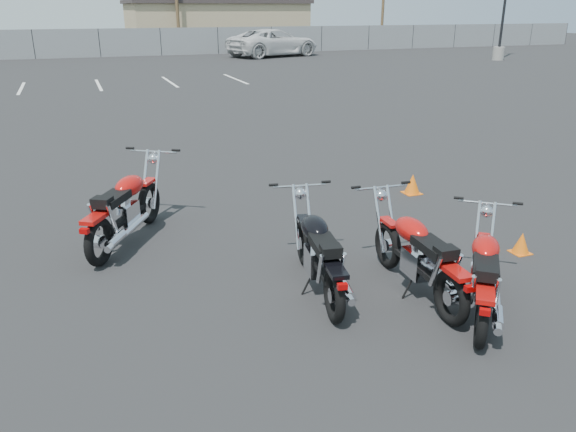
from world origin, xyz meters
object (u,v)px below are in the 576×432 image
object	(u,v)px
motorcycle_second_black	(319,253)
motorcycle_third_red	(419,255)
white_van	(274,35)
motorcycle_front_red	(126,208)
motorcycle_rear_red	(484,275)

from	to	relation	value
motorcycle_second_black	motorcycle_third_red	distance (m)	1.11
motorcycle_third_red	white_van	distance (m)	33.56
motorcycle_third_red	white_van	world-z (taller)	white_van
motorcycle_front_red	motorcycle_second_black	world-z (taller)	motorcycle_front_red
motorcycle_second_black	white_van	xyz separation A→B (m)	(10.66, 31.67, 0.93)
motorcycle_front_red	motorcycle_rear_red	xyz separation A→B (m)	(3.30, -3.31, -0.05)
motorcycle_second_black	motorcycle_third_red	xyz separation A→B (m)	(1.01, -0.46, 0.00)
motorcycle_third_red	motorcycle_rear_red	world-z (taller)	motorcycle_third_red
motorcycle_front_red	motorcycle_rear_red	world-z (taller)	motorcycle_front_red
motorcycle_second_black	motorcycle_rear_red	xyz separation A→B (m)	(1.40, -1.09, -0.02)
motorcycle_second_black	white_van	bearing A→B (deg)	71.40
motorcycle_front_red	white_van	size ratio (longest dim) A/B	0.29
white_van	motorcycle_second_black	bearing A→B (deg)	143.62
motorcycle_front_red	motorcycle_second_black	distance (m)	2.92
motorcycle_second_black	motorcycle_rear_red	bearing A→B (deg)	-37.77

